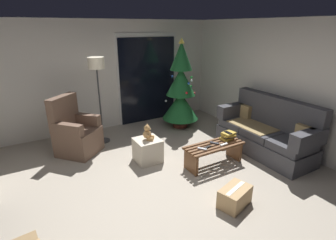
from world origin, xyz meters
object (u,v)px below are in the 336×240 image
object	(u,v)px
remote_silver	(202,149)
remote_white	(224,144)
couch	(266,133)
armchair	(76,133)
cell_phone	(228,133)
book_stack	(228,136)
coffee_table	(214,151)
remote_black	(207,147)
christmas_tree	(181,90)
teddy_bear_honey	(148,133)
ottoman	(148,150)
cardboard_box_taped_mid_floor	(235,197)
floor_lamp	(97,72)
remote_graphite	(214,143)

from	to	relation	value
remote_silver	remote_white	bearing A→B (deg)	-42.28
couch	armchair	distance (m)	3.70
cell_phone	couch	bearing A→B (deg)	-10.13
book_stack	cell_phone	world-z (taller)	cell_phone
coffee_table	remote_black	xyz separation A→B (m)	(-0.19, -0.04, 0.14)
book_stack	christmas_tree	xyz separation A→B (m)	(0.13, 1.81, 0.46)
coffee_table	teddy_bear_honey	xyz separation A→B (m)	(-0.95, 0.70, 0.29)
remote_white	ottoman	xyz separation A→B (m)	(-1.09, 0.81, -0.19)
cardboard_box_taped_mid_floor	remote_silver	bearing A→B (deg)	80.59
armchair	cardboard_box_taped_mid_floor	world-z (taller)	armchair
floor_lamp	remote_white	bearing A→B (deg)	-52.88
coffee_table	remote_graphite	xyz separation A→B (m)	(0.02, 0.03, 0.14)
coffee_table	remote_graphite	distance (m)	0.15
remote_white	remote_silver	world-z (taller)	same
christmas_tree	cardboard_box_taped_mid_floor	distance (m)	3.13
remote_black	armchair	xyz separation A→B (m)	(-1.83, 1.75, -0.00)
remote_graphite	cardboard_box_taped_mid_floor	bearing A→B (deg)	-148.57
couch	book_stack	xyz separation A→B (m)	(-0.86, 0.15, 0.06)
couch	remote_white	xyz separation A→B (m)	(-1.08, -0.00, 0.01)
couch	floor_lamp	distance (m)	3.53
remote_graphite	remote_silver	size ratio (longest dim) A/B	1.00
floor_lamp	teddy_bear_honey	world-z (taller)	floor_lamp
couch	book_stack	bearing A→B (deg)	170.10
armchair	cardboard_box_taped_mid_floor	distance (m)	3.15
couch	teddy_bear_honey	xyz separation A→B (m)	(-2.17, 0.80, 0.15)
teddy_bear_honey	cardboard_box_taped_mid_floor	size ratio (longest dim) A/B	0.54
floor_lamp	teddy_bear_honey	xyz separation A→B (m)	(0.47, -1.26, -0.95)
remote_graphite	teddy_bear_honey	xyz separation A→B (m)	(-0.98, 0.67, 0.15)
book_stack	cardboard_box_taped_mid_floor	bearing A→B (deg)	-127.26
remote_white	christmas_tree	world-z (taller)	christmas_tree
remote_black	coffee_table	bearing A→B (deg)	-86.74
remote_silver	teddy_bear_honey	world-z (taller)	teddy_bear_honey
armchair	teddy_bear_honey	size ratio (longest dim) A/B	3.96
book_stack	cell_phone	xyz separation A→B (m)	(-0.01, -0.02, 0.07)
remote_black	cell_phone	distance (m)	0.55
teddy_bear_honey	floor_lamp	bearing A→B (deg)	110.67
remote_black	christmas_tree	bearing A→B (deg)	-28.25
remote_black	floor_lamp	distance (m)	2.60
remote_silver	christmas_tree	xyz separation A→B (m)	(0.78, 1.91, 0.52)
remote_silver	book_stack	size ratio (longest dim) A/B	0.56
book_stack	floor_lamp	size ratio (longest dim) A/B	0.15
remote_black	teddy_bear_honey	world-z (taller)	teddy_bear_honey
coffee_table	remote_graphite	world-z (taller)	remote_graphite
coffee_table	remote_black	size ratio (longest dim) A/B	7.05
coffee_table	armchair	xyz separation A→B (m)	(-2.01, 1.71, 0.14)
cardboard_box_taped_mid_floor	remote_black	bearing A→B (deg)	74.30
remote_white	armchair	size ratio (longest dim) A/B	0.14
remote_black	remote_silver	world-z (taller)	same
cardboard_box_taped_mid_floor	ottoman	bearing A→B (deg)	106.13
book_stack	armchair	xyz separation A→B (m)	(-2.37, 1.65, -0.06)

